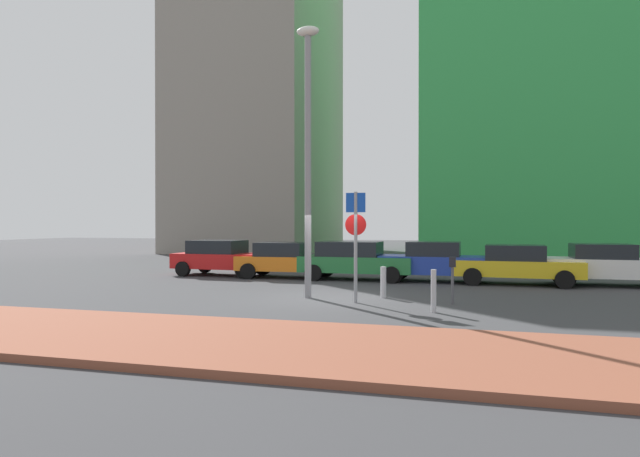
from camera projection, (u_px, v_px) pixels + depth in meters
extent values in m
plane|color=#38383A|center=(327.00, 298.00, 16.31)|extent=(120.00, 120.00, 0.00)
cube|color=brown|center=(233.00, 342.00, 9.86)|extent=(40.00, 4.09, 0.14)
cube|color=red|center=(223.00, 261.00, 23.52)|extent=(4.22, 2.02, 0.64)
cube|color=black|center=(217.00, 247.00, 23.59)|extent=(2.25, 1.79, 0.56)
cylinder|color=black|center=(261.00, 267.00, 23.96)|extent=(0.65, 0.25, 0.64)
cylinder|color=black|center=(243.00, 271.00, 22.21)|extent=(0.65, 0.25, 0.64)
cylinder|color=black|center=(205.00, 266.00, 24.83)|extent=(0.65, 0.25, 0.64)
cylinder|color=black|center=(183.00, 269.00, 23.08)|extent=(0.65, 0.25, 0.64)
cube|color=orange|center=(287.00, 263.00, 22.48)|extent=(4.04, 1.89, 0.58)
cube|color=black|center=(282.00, 249.00, 22.52)|extent=(2.03, 1.70, 0.56)
cylinder|color=black|center=(324.00, 269.00, 23.02)|extent=(0.65, 0.24, 0.64)
cylinder|color=black|center=(313.00, 273.00, 21.28)|extent=(0.65, 0.24, 0.64)
cylinder|color=black|center=(263.00, 268.00, 23.68)|extent=(0.65, 0.24, 0.64)
cylinder|color=black|center=(248.00, 271.00, 21.94)|extent=(0.65, 0.24, 0.64)
cube|color=#237238|center=(357.00, 264.00, 21.64)|extent=(4.53, 1.88, 0.63)
cube|color=black|center=(350.00, 249.00, 21.72)|extent=(2.48, 1.69, 0.58)
cylinder|color=black|center=(398.00, 271.00, 22.06)|extent=(0.64, 0.23, 0.64)
cylinder|color=black|center=(391.00, 275.00, 20.35)|extent=(0.64, 0.23, 0.64)
cylinder|color=black|center=(326.00, 269.00, 22.94)|extent=(0.64, 0.23, 0.64)
cylinder|color=black|center=(314.00, 273.00, 21.23)|extent=(0.64, 0.23, 0.64)
cube|color=#1E389E|center=(435.00, 265.00, 20.89)|extent=(4.20, 1.76, 0.68)
cube|color=black|center=(434.00, 249.00, 20.90)|extent=(2.01, 1.57, 0.55)
cylinder|color=black|center=(473.00, 273.00, 21.28)|extent=(0.65, 0.24, 0.64)
cylinder|color=black|center=(472.00, 277.00, 19.69)|extent=(0.65, 0.24, 0.64)
cylinder|color=black|center=(401.00, 271.00, 22.10)|extent=(0.65, 0.24, 0.64)
cylinder|color=black|center=(395.00, 274.00, 20.52)|extent=(0.65, 0.24, 0.64)
cube|color=gold|center=(517.00, 268.00, 19.88)|extent=(4.58, 1.97, 0.58)
cube|color=black|center=(515.00, 253.00, 19.90)|extent=(2.16, 1.68, 0.56)
cylinder|color=black|center=(560.00, 275.00, 20.19)|extent=(0.65, 0.26, 0.64)
cylinder|color=black|center=(565.00, 280.00, 18.59)|extent=(0.65, 0.26, 0.64)
cylinder|color=black|center=(475.00, 273.00, 21.19)|extent=(0.65, 0.26, 0.64)
cylinder|color=black|center=(473.00, 277.00, 19.59)|extent=(0.65, 0.26, 0.64)
cube|color=white|center=(609.00, 268.00, 19.49)|extent=(4.50, 1.89, 0.67)
cube|color=black|center=(602.00, 251.00, 19.55)|extent=(2.04, 1.70, 0.52)
cylinder|color=black|center=(559.00, 274.00, 20.79)|extent=(0.64, 0.23, 0.64)
cylinder|color=black|center=(566.00, 278.00, 19.06)|extent=(0.64, 0.23, 0.64)
cylinder|color=gray|center=(356.00, 247.00, 15.32)|extent=(0.10, 0.10, 3.14)
cube|color=#1447B7|center=(356.00, 203.00, 15.31)|extent=(0.55, 0.07, 0.55)
cylinder|color=red|center=(356.00, 225.00, 15.31)|extent=(0.60, 0.07, 0.60)
cylinder|color=#4C4C51|center=(452.00, 286.00, 15.07)|extent=(0.08, 0.08, 1.03)
cube|color=black|center=(453.00, 262.00, 15.06)|extent=(0.18, 0.14, 0.28)
cylinder|color=gray|center=(308.00, 167.00, 16.33)|extent=(0.20, 0.20, 7.88)
ellipsoid|color=silver|center=(308.00, 31.00, 16.30)|extent=(0.70, 0.36, 0.30)
cylinder|color=#B7B7BC|center=(383.00, 282.00, 16.39)|extent=(0.17, 0.17, 0.94)
cylinder|color=#B7B7BC|center=(434.00, 291.00, 13.64)|extent=(0.14, 0.14, 1.08)
cube|color=green|center=(542.00, 42.00, 37.92)|extent=(15.57, 16.63, 29.95)
cube|color=gray|center=(261.00, 100.00, 45.73)|extent=(10.86, 14.72, 25.54)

